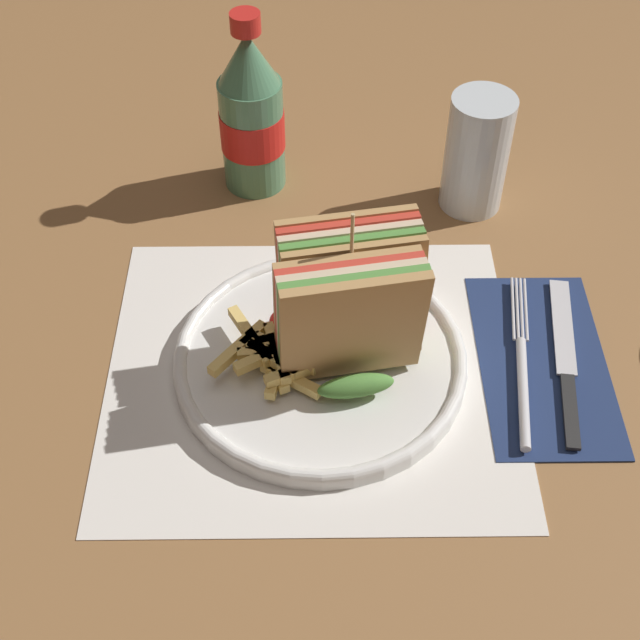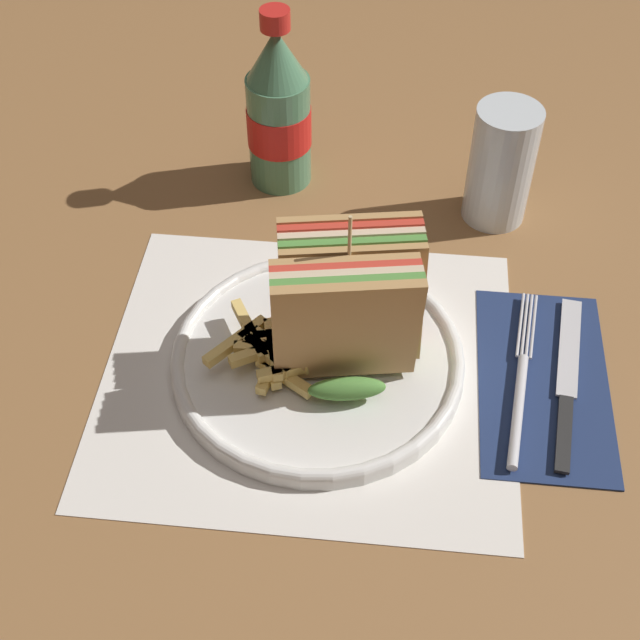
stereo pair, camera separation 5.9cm
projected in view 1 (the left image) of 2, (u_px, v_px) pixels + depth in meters
ground_plane at (292, 377)px, 0.79m from camera, size 4.00×4.00×0.00m
placemat at (312, 371)px, 0.79m from camera, size 0.36×0.33×0.00m
plate_main at (320, 359)px, 0.79m from camera, size 0.26×0.26×0.02m
club_sandwich at (350, 305)px, 0.74m from camera, size 0.13×0.12×0.16m
fries_pile at (275, 357)px, 0.76m from camera, size 0.11×0.09×0.02m
ketchup_blob at (288, 321)px, 0.80m from camera, size 0.04×0.03×0.01m
napkin at (543, 361)px, 0.80m from camera, size 0.11×0.21×0.00m
fork at (522, 374)px, 0.78m from camera, size 0.04×0.20×0.01m
knife at (566, 361)px, 0.79m from camera, size 0.04×0.20×0.00m
coke_bottle_near at (251, 115)px, 0.91m from camera, size 0.07×0.07×0.20m
glass_near at (477, 153)px, 0.90m from camera, size 0.07×0.07×0.13m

